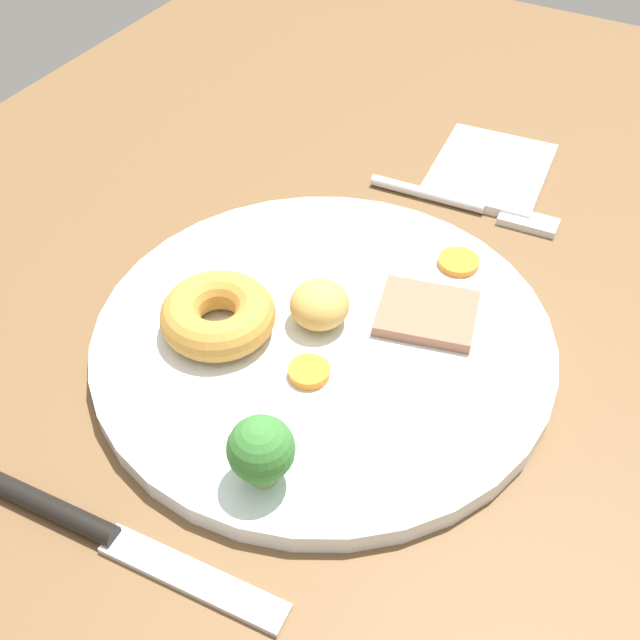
{
  "coord_description": "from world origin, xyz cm",
  "views": [
    {
      "loc": [
        30.69,
        16.95,
        41.11
      ],
      "look_at": [
        -0.66,
        -0.24,
        6.0
      ],
      "focal_mm": 44.28,
      "sensor_mm": 36.0,
      "label": 1
    }
  ],
  "objects_px": {
    "dinner_plate": "(320,339)",
    "folded_napkin": "(490,170)",
    "roast_potato_left": "(320,305)",
    "knife": "(100,532)",
    "broccoli_floret": "(261,450)",
    "carrot_coin_front": "(459,262)",
    "meat_slice_main": "(427,313)",
    "carrot_coin_back": "(309,372)",
    "fork": "(468,205)",
    "yorkshire_pudding": "(218,315)"
  },
  "relations": [
    {
      "from": "dinner_plate",
      "to": "carrot_coin_front",
      "type": "height_order",
      "value": "carrot_coin_front"
    },
    {
      "from": "dinner_plate",
      "to": "carrot_coin_back",
      "type": "relative_size",
      "value": 11.64
    },
    {
      "from": "broccoli_floret",
      "to": "knife",
      "type": "relative_size",
      "value": 0.24
    },
    {
      "from": "yorkshire_pudding",
      "to": "broccoli_floret",
      "type": "height_order",
      "value": "broccoli_floret"
    },
    {
      "from": "meat_slice_main",
      "to": "yorkshire_pudding",
      "type": "height_order",
      "value": "yorkshire_pudding"
    },
    {
      "from": "meat_slice_main",
      "to": "carrot_coin_back",
      "type": "relative_size",
      "value": 2.47
    },
    {
      "from": "meat_slice_main",
      "to": "folded_napkin",
      "type": "distance_m",
      "value": 0.2
    },
    {
      "from": "roast_potato_left",
      "to": "fork",
      "type": "bearing_deg",
      "value": 168.93
    },
    {
      "from": "carrot_coin_front",
      "to": "folded_napkin",
      "type": "height_order",
      "value": "carrot_coin_front"
    },
    {
      "from": "carrot_coin_front",
      "to": "broccoli_floret",
      "type": "xyz_separation_m",
      "value": [
        0.22,
        -0.03,
        0.02
      ]
    },
    {
      "from": "dinner_plate",
      "to": "knife",
      "type": "bearing_deg",
      "value": -10.87
    },
    {
      "from": "yorkshire_pudding",
      "to": "knife",
      "type": "distance_m",
      "value": 0.15
    },
    {
      "from": "carrot_coin_front",
      "to": "broccoli_floret",
      "type": "bearing_deg",
      "value": -7.0
    },
    {
      "from": "yorkshire_pudding",
      "to": "carrot_coin_front",
      "type": "height_order",
      "value": "yorkshire_pudding"
    },
    {
      "from": "knife",
      "to": "folded_napkin",
      "type": "xyz_separation_m",
      "value": [
        -0.42,
        0.06,
        -0.0
      ]
    },
    {
      "from": "carrot_coin_back",
      "to": "roast_potato_left",
      "type": "bearing_deg",
      "value": -158.91
    },
    {
      "from": "fork",
      "to": "carrot_coin_front",
      "type": "bearing_deg",
      "value": -78.17
    },
    {
      "from": "dinner_plate",
      "to": "fork",
      "type": "xyz_separation_m",
      "value": [
        -0.19,
        0.03,
        -0.0
      ]
    },
    {
      "from": "yorkshire_pudding",
      "to": "meat_slice_main",
      "type": "bearing_deg",
      "value": 123.41
    },
    {
      "from": "roast_potato_left",
      "to": "carrot_coin_front",
      "type": "xyz_separation_m",
      "value": [
        -0.1,
        0.06,
        -0.01
      ]
    },
    {
      "from": "meat_slice_main",
      "to": "broccoli_floret",
      "type": "height_order",
      "value": "broccoli_floret"
    },
    {
      "from": "yorkshire_pudding",
      "to": "fork",
      "type": "bearing_deg",
      "value": 158.03
    },
    {
      "from": "yorkshire_pudding",
      "to": "roast_potato_left",
      "type": "xyz_separation_m",
      "value": [
        -0.04,
        0.05,
        0.0
      ]
    },
    {
      "from": "roast_potato_left",
      "to": "knife",
      "type": "distance_m",
      "value": 0.19
    },
    {
      "from": "carrot_coin_back",
      "to": "broccoli_floret",
      "type": "height_order",
      "value": "broccoli_floret"
    },
    {
      "from": "broccoli_floret",
      "to": "fork",
      "type": "height_order",
      "value": "broccoli_floret"
    },
    {
      "from": "dinner_plate",
      "to": "broccoli_floret",
      "type": "distance_m",
      "value": 0.12
    },
    {
      "from": "carrot_coin_back",
      "to": "folded_napkin",
      "type": "relative_size",
      "value": 0.23
    },
    {
      "from": "dinner_plate",
      "to": "roast_potato_left",
      "type": "bearing_deg",
      "value": -149.56
    },
    {
      "from": "folded_napkin",
      "to": "yorkshire_pudding",
      "type": "bearing_deg",
      "value": -17.63
    },
    {
      "from": "carrot_coin_front",
      "to": "broccoli_floret",
      "type": "distance_m",
      "value": 0.22
    },
    {
      "from": "dinner_plate",
      "to": "broccoli_floret",
      "type": "bearing_deg",
      "value": 13.41
    },
    {
      "from": "carrot_coin_back",
      "to": "fork",
      "type": "relative_size",
      "value": 0.17
    },
    {
      "from": "carrot_coin_front",
      "to": "meat_slice_main",
      "type": "bearing_deg",
      "value": 1.59
    },
    {
      "from": "dinner_plate",
      "to": "folded_napkin",
      "type": "distance_m",
      "value": 0.24
    },
    {
      "from": "yorkshire_pudding",
      "to": "carrot_coin_back",
      "type": "relative_size",
      "value": 2.89
    },
    {
      "from": "carrot_coin_front",
      "to": "folded_napkin",
      "type": "bearing_deg",
      "value": -169.81
    },
    {
      "from": "broccoli_floret",
      "to": "folded_napkin",
      "type": "relative_size",
      "value": 0.4
    },
    {
      "from": "dinner_plate",
      "to": "carrot_coin_front",
      "type": "relative_size",
      "value": 10.29
    },
    {
      "from": "meat_slice_main",
      "to": "roast_potato_left",
      "type": "distance_m",
      "value": 0.07
    },
    {
      "from": "meat_slice_main",
      "to": "dinner_plate",
      "type": "bearing_deg",
      "value": -51.16
    },
    {
      "from": "meat_slice_main",
      "to": "fork",
      "type": "height_order",
      "value": "meat_slice_main"
    },
    {
      "from": "dinner_plate",
      "to": "meat_slice_main",
      "type": "xyz_separation_m",
      "value": [
        -0.04,
        0.06,
        0.01
      ]
    },
    {
      "from": "broccoli_floret",
      "to": "knife",
      "type": "bearing_deg",
      "value": -43.25
    },
    {
      "from": "meat_slice_main",
      "to": "knife",
      "type": "distance_m",
      "value": 0.24
    },
    {
      "from": "carrot_coin_back",
      "to": "dinner_plate",
      "type": "bearing_deg",
      "value": -161.21
    },
    {
      "from": "carrot_coin_front",
      "to": "knife",
      "type": "xyz_separation_m",
      "value": [
        0.28,
        -0.09,
        -0.01
      ]
    },
    {
      "from": "knife",
      "to": "folded_napkin",
      "type": "distance_m",
      "value": 0.43
    },
    {
      "from": "fork",
      "to": "knife",
      "type": "bearing_deg",
      "value": -103.84
    },
    {
      "from": "fork",
      "to": "knife",
      "type": "distance_m",
      "value": 0.37
    }
  ]
}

